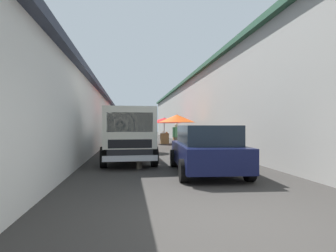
{
  "coord_description": "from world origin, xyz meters",
  "views": [
    {
      "loc": [
        -3.87,
        1.52,
        1.44
      ],
      "look_at": [
        11.11,
        -0.63,
        1.42
      ],
      "focal_mm": 29.12,
      "sensor_mm": 36.0,
      "label": 1
    }
  ],
  "objects_px": {
    "fruit_stall_near_left": "(164,122)",
    "vendor_by_crates": "(139,142)",
    "vendor_in_shade": "(176,135)",
    "hatchback_car": "(206,149)",
    "fruit_stall_far_left": "(177,123)",
    "delivery_truck": "(129,136)",
    "fruit_stall_near_right": "(123,120)",
    "fruit_stall_far_right": "(133,122)"
  },
  "relations": [
    {
      "from": "hatchback_car",
      "to": "delivery_truck",
      "type": "xyz_separation_m",
      "value": [
        2.23,
        2.32,
        0.3
      ]
    },
    {
      "from": "fruit_stall_far_left",
      "to": "fruit_stall_near_left",
      "type": "bearing_deg",
      "value": 3.35
    },
    {
      "from": "vendor_in_shade",
      "to": "fruit_stall_near_right",
      "type": "bearing_deg",
      "value": 23.83
    },
    {
      "from": "fruit_stall_near_right",
      "to": "fruit_stall_far_left",
      "type": "height_order",
      "value": "fruit_stall_near_right"
    },
    {
      "from": "fruit_stall_near_right",
      "to": "delivery_truck",
      "type": "relative_size",
      "value": 0.5
    },
    {
      "from": "vendor_in_shade",
      "to": "vendor_by_crates",
      "type": "bearing_deg",
      "value": 159.43
    },
    {
      "from": "fruit_stall_near_left",
      "to": "vendor_in_shade",
      "type": "bearing_deg",
      "value": 179.18
    },
    {
      "from": "fruit_stall_near_right",
      "to": "vendor_by_crates",
      "type": "relative_size",
      "value": 1.58
    },
    {
      "from": "fruit_stall_far_left",
      "to": "hatchback_car",
      "type": "xyz_separation_m",
      "value": [
        -9.05,
        0.74,
        -0.9
      ]
    },
    {
      "from": "fruit_stall_near_right",
      "to": "fruit_stall_far_left",
      "type": "xyz_separation_m",
      "value": [
        -5.61,
        -3.51,
        -0.26
      ]
    },
    {
      "from": "hatchback_car",
      "to": "fruit_stall_far_left",
      "type": "bearing_deg",
      "value": -4.69
    },
    {
      "from": "fruit_stall_near_left",
      "to": "vendor_by_crates",
      "type": "bearing_deg",
      "value": 168.77
    },
    {
      "from": "fruit_stall_near_left",
      "to": "hatchback_car",
      "type": "height_order",
      "value": "fruit_stall_near_left"
    },
    {
      "from": "hatchback_car",
      "to": "vendor_in_shade",
      "type": "xyz_separation_m",
      "value": [
        7.49,
        -0.39,
        0.16
      ]
    },
    {
      "from": "fruit_stall_near_right",
      "to": "fruit_stall_near_left",
      "type": "height_order",
      "value": "fruit_stall_near_right"
    },
    {
      "from": "fruit_stall_far_right",
      "to": "hatchback_car",
      "type": "relative_size",
      "value": 0.55
    },
    {
      "from": "fruit_stall_far_left",
      "to": "hatchback_car",
      "type": "distance_m",
      "value": 9.13
    },
    {
      "from": "delivery_truck",
      "to": "vendor_by_crates",
      "type": "bearing_deg",
      "value": -161.59
    },
    {
      "from": "fruit_stall_far_left",
      "to": "hatchback_car",
      "type": "height_order",
      "value": "fruit_stall_far_left"
    },
    {
      "from": "fruit_stall_far_left",
      "to": "fruit_stall_near_left",
      "type": "xyz_separation_m",
      "value": [
        4.5,
        0.26,
        0.05
      ]
    },
    {
      "from": "fruit_stall_near_left",
      "to": "vendor_in_shade",
      "type": "height_order",
      "value": "fruit_stall_near_left"
    },
    {
      "from": "vendor_by_crates",
      "to": "vendor_in_shade",
      "type": "xyz_separation_m",
      "value": [
        6.31,
        -2.37,
        0.0
      ]
    },
    {
      "from": "delivery_truck",
      "to": "fruit_stall_near_left",
      "type": "bearing_deg",
      "value": -13.91
    },
    {
      "from": "fruit_stall_near_right",
      "to": "hatchback_car",
      "type": "relative_size",
      "value": 0.62
    },
    {
      "from": "fruit_stall_far_right",
      "to": "hatchback_car",
      "type": "xyz_separation_m",
      "value": [
        -6.82,
        -2.11,
        -0.91
      ]
    },
    {
      "from": "delivery_truck",
      "to": "fruit_stall_near_right",
      "type": "bearing_deg",
      "value": 2.07
    },
    {
      "from": "vendor_in_shade",
      "to": "hatchback_car",
      "type": "bearing_deg",
      "value": 177.0
    },
    {
      "from": "fruit_stall_near_right",
      "to": "fruit_stall_far_right",
      "type": "height_order",
      "value": "fruit_stall_near_right"
    },
    {
      "from": "hatchback_car",
      "to": "vendor_in_shade",
      "type": "bearing_deg",
      "value": -3.0
    },
    {
      "from": "hatchback_car",
      "to": "fruit_stall_near_right",
      "type": "bearing_deg",
      "value": 10.71
    },
    {
      "from": "fruit_stall_far_right",
      "to": "hatchback_car",
      "type": "distance_m",
      "value": 7.19
    },
    {
      "from": "fruit_stall_far_left",
      "to": "delivery_truck",
      "type": "xyz_separation_m",
      "value": [
        -6.82,
        3.07,
        -0.6
      ]
    },
    {
      "from": "vendor_by_crates",
      "to": "delivery_truck",
      "type": "bearing_deg",
      "value": 18.41
    },
    {
      "from": "hatchback_car",
      "to": "delivery_truck",
      "type": "height_order",
      "value": "delivery_truck"
    },
    {
      "from": "fruit_stall_near_right",
      "to": "fruit_stall_far_left",
      "type": "relative_size",
      "value": 1.04
    },
    {
      "from": "fruit_stall_near_left",
      "to": "fruit_stall_far_right",
      "type": "bearing_deg",
      "value": 158.96
    },
    {
      "from": "fruit_stall_near_right",
      "to": "vendor_by_crates",
      "type": "distance_m",
      "value": 13.54
    },
    {
      "from": "fruit_stall_near_right",
      "to": "fruit_stall_near_left",
      "type": "xyz_separation_m",
      "value": [
        -1.11,
        -3.25,
        -0.2
      ]
    },
    {
      "from": "hatchback_car",
      "to": "delivery_truck",
      "type": "relative_size",
      "value": 0.81
    },
    {
      "from": "vendor_by_crates",
      "to": "fruit_stall_far_left",
      "type": "bearing_deg",
      "value": -19.05
    },
    {
      "from": "fruit_stall_far_right",
      "to": "delivery_truck",
      "type": "bearing_deg",
      "value": 177.34
    },
    {
      "from": "fruit_stall_far_left",
      "to": "delivery_truck",
      "type": "bearing_deg",
      "value": 155.8
    }
  ]
}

